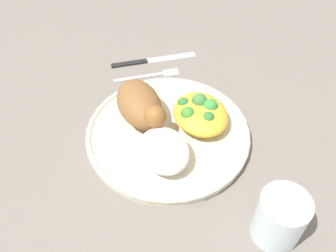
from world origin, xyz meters
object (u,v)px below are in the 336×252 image
plate (168,133)px  rice_pile (164,150)px  knife (147,60)px  mac_cheese_with_broccoli (199,111)px  water_glass (280,218)px  fork (151,75)px  roasted_chicken (140,105)px

plate → rice_pile: size_ratio=2.97×
knife → mac_cheese_with_broccoli: bearing=5.7°
rice_pile → water_glass: 0.20m
plate → knife: 0.23m
knife → water_glass: 0.46m
plate → fork: bearing=170.1°
plate → knife: (-0.23, 0.04, -0.01)m
plate → fork: plate is taller
roasted_chicken → knife: roasted_chicken is taller
fork → water_glass: 0.41m
fork → knife: bearing=168.3°
rice_pile → knife: size_ratio=0.52×
fork → roasted_chicken: bearing=-27.0°
mac_cheese_with_broccoli → plate: bearing=-85.4°
knife → fork: bearing=-11.7°
rice_pile → water_glass: water_glass is taller
roasted_chicken → knife: bearing=157.1°
rice_pile → roasted_chicken: bearing=-177.8°
fork → knife: 0.05m
roasted_chicken → mac_cheese_with_broccoli: roasted_chicken is taller
roasted_chicken → knife: (-0.18, 0.07, -0.05)m
mac_cheese_with_broccoli → water_glass: (0.24, 0.01, 0.00)m
plate → mac_cheese_with_broccoli: 0.07m
fork → plate: bearing=-9.9°
water_glass → knife: bearing=-175.8°
water_glass → plate: bearing=-162.1°
plate → knife: bearing=169.7°
roasted_chicken → fork: 0.15m
plate → mac_cheese_with_broccoli: (-0.01, 0.06, 0.03)m
roasted_chicken → fork: (-0.13, 0.06, -0.05)m
plate → roasted_chicken: 0.07m
plate → water_glass: bearing=17.9°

